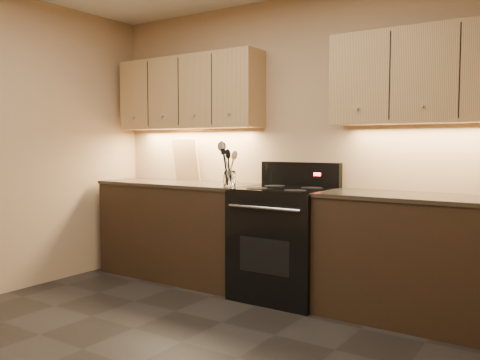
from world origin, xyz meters
TOP-DOWN VIEW (x-y plane):
  - wall_back at (0.00, 2.00)m, footprint 4.00×0.04m
  - counter_left at (-1.10, 1.70)m, footprint 1.62×0.62m
  - counter_right at (1.18, 1.70)m, footprint 1.46×0.62m
  - stove at (0.08, 1.68)m, footprint 0.76×0.68m
  - upper_cab_left at (-1.10, 1.85)m, footprint 1.60×0.30m
  - upper_cab_right at (1.18, 1.85)m, footprint 1.44×0.30m
  - outlet_plate at (-1.30, 1.99)m, footprint 0.08×0.01m
  - utensil_crock at (-0.42, 1.58)m, footprint 0.13×0.13m
  - cutting_board at (-1.22, 1.96)m, footprint 0.35×0.13m
  - wooden_spoon at (-0.45, 1.59)m, footprint 0.12×0.12m
  - black_spoon at (-0.43, 1.61)m, footprint 0.07×0.09m
  - black_turner at (-0.42, 1.56)m, footprint 0.16×0.11m
  - steel_spatula at (-0.39, 1.60)m, footprint 0.24×0.11m
  - steel_skimmer at (-0.40, 1.57)m, footprint 0.21×0.12m

SIDE VIEW (x-z plane):
  - counter_left at x=-1.10m, z-range 0.00..0.93m
  - counter_right at x=1.18m, z-range 0.00..0.93m
  - stove at x=0.08m, z-range -0.09..1.05m
  - utensil_crock at x=-0.42m, z-range 0.92..1.06m
  - wooden_spoon at x=-0.45m, z-range 0.94..1.25m
  - black_spoon at x=-0.43m, z-range 0.94..1.25m
  - black_turner at x=-0.42m, z-range 0.94..1.28m
  - outlet_plate at x=-1.30m, z-range 1.06..1.18m
  - steel_skimmer at x=-0.40m, z-range 0.94..1.33m
  - cutting_board at x=-1.22m, z-range 0.93..1.36m
  - steel_spatula at x=-0.39m, z-range 0.94..1.35m
  - wall_back at x=0.00m, z-range 0.00..2.60m
  - upper_cab_left at x=-1.10m, z-range 1.45..2.15m
  - upper_cab_right at x=1.18m, z-range 1.45..2.15m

